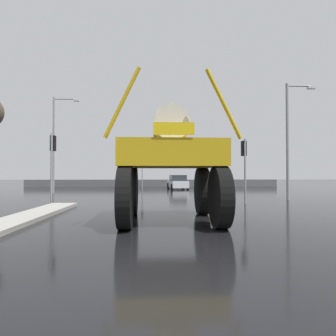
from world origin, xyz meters
name	(u,v)px	position (x,y,z in m)	size (l,w,h in m)	color
ground_plane	(151,195)	(0.00, 18.00, 0.00)	(120.00, 120.00, 0.00)	black
median_island	(16,221)	(-4.35, 5.77, 0.07)	(1.27, 10.63, 0.15)	#9E9B93
oversize_sprayer	(170,162)	(0.83, 6.03, 2.05)	(4.14, 5.03, 4.82)	black
sedan_ahead	(178,182)	(2.76, 27.43, 0.71)	(2.19, 4.25, 1.52)	silver
traffic_signal_near_left	(53,153)	(-5.25, 11.85, 2.80)	(0.24, 0.54, 3.83)	gray
traffic_signal_near_right	(244,156)	(5.28, 11.85, 2.62)	(0.24, 0.54, 3.59)	gray
traffic_signal_far_left	(142,165)	(-1.14, 29.09, 2.59)	(0.24, 0.55, 3.56)	gray
traffic_signal_far_right	(134,167)	(-2.05, 29.09, 2.47)	(0.24, 0.55, 3.39)	gray
streetlight_near_right	(290,134)	(8.87, 13.91, 4.15)	(1.93, 0.24, 7.42)	gray
streetlight_far_left	(56,139)	(-8.34, 21.54, 4.67)	(2.28, 0.24, 8.34)	gray
roadside_barrier	(153,183)	(0.00, 33.63, 0.45)	(32.62, 0.24, 0.90)	#59595B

